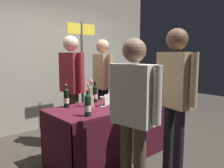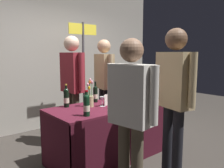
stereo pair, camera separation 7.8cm
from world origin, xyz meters
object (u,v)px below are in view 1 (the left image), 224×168
featured_wine_bottle (131,98)px  booth_signpost (82,63)px  tasting_table (112,120)px  wine_glass_near_taster (133,90)px  display_bottle_0 (143,90)px  flower_vase (90,98)px  vendor_presenter (72,80)px  wine_glass_near_vendor (102,99)px  wine_glass_mid (136,92)px  taster_foreground_right (134,107)px

featured_wine_bottle → booth_signpost: 1.51m
tasting_table → wine_glass_near_taster: 0.78m
featured_wine_bottle → wine_glass_near_taster: featured_wine_bottle is taller
display_bottle_0 → flower_vase: flower_vase is taller
tasting_table → vendor_presenter: 0.93m
tasting_table → wine_glass_near_vendor: wine_glass_near_vendor is taller
wine_glass_mid → vendor_presenter: bearing=141.9°
taster_foreground_right → booth_signpost: (0.82, 2.10, 0.33)m
tasting_table → display_bottle_0: size_ratio=5.60×
wine_glass_mid → wine_glass_near_vendor: bearing=-173.7°
featured_wine_bottle → wine_glass_near_vendor: (-0.28, 0.28, -0.03)m
tasting_table → vendor_presenter: size_ratio=1.03×
tasting_table → booth_signpost: (0.27, 1.15, 0.78)m
taster_foreground_right → wine_glass_near_vendor: bearing=-30.6°
wine_glass_near_vendor → wine_glass_near_taster: (0.85, 0.23, 0.01)m
wine_glass_mid → wine_glass_near_taster: size_ratio=0.94×
display_bottle_0 → wine_glass_mid: bearing=134.7°
flower_vase → booth_signpost: (0.59, 1.06, 0.43)m
featured_wine_bottle → wine_glass_near_vendor: bearing=134.7°
tasting_table → vendor_presenter: bearing=107.3°
wine_glass_mid → taster_foreground_right: 1.54m
tasting_table → vendor_presenter: vendor_presenter is taller
wine_glass_mid → tasting_table: bearing=-172.1°
display_bottle_0 → booth_signpost: size_ratio=0.16×
vendor_presenter → wine_glass_near_taster: bearing=58.3°
wine_glass_near_taster → taster_foreground_right: taster_foreground_right is taller
featured_wine_bottle → booth_signpost: bearing=83.3°
wine_glass_near_vendor → flower_vase: size_ratio=0.35×
display_bottle_0 → wine_glass_near_taster: size_ratio=2.19×
tasting_table → display_bottle_0: 0.77m
display_bottle_0 → taster_foreground_right: taster_foreground_right is taller
wine_glass_near_taster → vendor_presenter: bearing=151.0°
wine_glass_near_vendor → flower_vase: 0.17m
tasting_table → taster_foreground_right: 1.18m
display_bottle_0 → flower_vase: size_ratio=0.83×
booth_signpost → flower_vase: bearing=-118.9°
flower_vase → vendor_presenter: bearing=81.7°
flower_vase → taster_foreground_right: size_ratio=0.24×
wine_glass_near_vendor → wine_glass_near_taster: size_ratio=0.92×
display_bottle_0 → wine_glass_near_vendor: display_bottle_0 is taller
tasting_table → wine_glass_near_vendor: size_ratio=13.31×
featured_wine_bottle → wine_glass_near_taster: bearing=41.9°
tasting_table → wine_glass_mid: size_ratio=13.09×
wine_glass_near_taster → wine_glass_near_vendor: bearing=-164.8°
vendor_presenter → wine_glass_mid: bearing=49.1°
flower_vase → vendor_presenter: vendor_presenter is taller
featured_wine_bottle → flower_vase: flower_vase is taller
wine_glass_near_vendor → taster_foreground_right: 1.02m
flower_vase → wine_glass_near_vendor: bearing=-34.4°
wine_glass_mid → booth_signpost: size_ratio=0.07×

